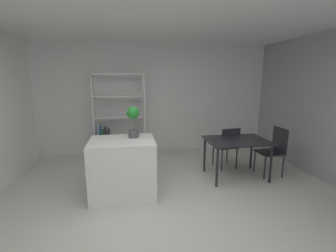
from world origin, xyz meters
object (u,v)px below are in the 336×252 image
at_px(kitchen_island, 123,168).
at_px(open_bookshelf, 118,118).
at_px(dining_chair_window_side, 274,147).
at_px(dining_table, 237,144).
at_px(potted_plant_on_island, 133,119).
at_px(dining_chair_far, 228,144).

xyz_separation_m(kitchen_island, open_bookshelf, (-0.15, 1.88, 0.49)).
bearing_deg(dining_chair_window_side, dining_table, -90.96).
distance_m(potted_plant_on_island, dining_table, 2.01).
distance_m(dining_chair_far, dining_chair_window_side, 0.89).
distance_m(kitchen_island, dining_chair_window_side, 2.91).
distance_m(potted_plant_on_island, dining_chair_far, 2.15).
bearing_deg(kitchen_island, dining_table, 9.73).
height_order(potted_plant_on_island, dining_chair_window_side, potted_plant_on_island).
bearing_deg(kitchen_island, dining_chair_far, 20.72).
xyz_separation_m(kitchen_island, dining_table, (2.10, 0.36, 0.20)).
bearing_deg(potted_plant_on_island, dining_chair_far, 18.96).
xyz_separation_m(dining_table, dining_chair_far, (0.01, 0.44, -0.13)).
height_order(potted_plant_on_island, open_bookshelf, open_bookshelf).
xyz_separation_m(kitchen_island, dining_chair_window_side, (2.88, 0.36, 0.09)).
relative_size(potted_plant_on_island, dining_chair_window_side, 0.54).
relative_size(dining_table, dining_chair_far, 1.28).
bearing_deg(dining_table, kitchen_island, -170.27).
bearing_deg(potted_plant_on_island, open_bookshelf, 100.67).
distance_m(kitchen_island, potted_plant_on_island, 0.80).
height_order(kitchen_island, potted_plant_on_island, potted_plant_on_island).
relative_size(open_bookshelf, dining_chair_window_side, 2.10).
relative_size(open_bookshelf, dining_table, 1.75).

